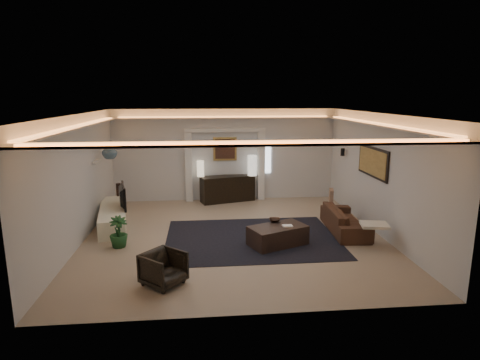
{
  "coord_description": "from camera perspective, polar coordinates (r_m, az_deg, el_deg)",
  "views": [
    {
      "loc": [
        -0.73,
        -9.02,
        3.31
      ],
      "look_at": [
        0.2,
        0.6,
        1.25
      ],
      "focal_mm": 29.79,
      "sensor_mm": 36.0,
      "label": 1
    }
  ],
  "objects": [
    {
      "name": "alcove_header",
      "position": [
        12.48,
        -2.17,
        7.16
      ],
      "size": [
        2.52,
        0.2,
        0.12
      ],
      "primitive_type": "cube",
      "color": "silver",
      "rests_on": "wall_back"
    },
    {
      "name": "cove_soffit",
      "position": [
        9.07,
        -0.9,
        7.67
      ],
      "size": [
        7.0,
        7.0,
        0.04
      ],
      "primitive_type": "cube",
      "color": "silver",
      "rests_on": "ceiling"
    },
    {
      "name": "pilaster_right",
      "position": [
        12.75,
        3.04,
        2.04
      ],
      "size": [
        0.22,
        0.2,
        2.2
      ],
      "primitive_type": "cube",
      "color": "silver",
      "rests_on": "ground"
    },
    {
      "name": "plant",
      "position": [
        9.27,
        -17.01,
        -7.14
      ],
      "size": [
        0.52,
        0.52,
        0.7
      ],
      "primitive_type": "imported",
      "rotation": [
        0.0,
        0.0,
        0.43
      ],
      "color": "#1C471F",
      "rests_on": "ground"
    },
    {
      "name": "throw_blanket",
      "position": [
        9.19,
        18.71,
        -6.11
      ],
      "size": [
        0.66,
        0.57,
        0.06
      ],
      "primitive_type": "cube",
      "rotation": [
        0.0,
        0.0,
        -0.2
      ],
      "color": "beige",
      "rests_on": "sofa"
    },
    {
      "name": "painting_canvas",
      "position": [
        12.59,
        -2.16,
        4.46
      ],
      "size": [
        0.62,
        0.02,
        0.62
      ],
      "primitive_type": "cube",
      "color": "#4C2D1E",
      "rests_on": "wall_back"
    },
    {
      "name": "coffee_table",
      "position": [
        9.09,
        5.41,
        -8.0
      ],
      "size": [
        1.43,
        1.13,
        0.47
      ],
      "primitive_type": "cube",
      "rotation": [
        0.0,
        0.0,
        0.4
      ],
      "color": "black",
      "rests_on": "ground"
    },
    {
      "name": "tv",
      "position": [
        10.72,
        -16.88,
        -2.3
      ],
      "size": [
        1.05,
        0.38,
        0.6
      ],
      "primitive_type": "imported",
      "rotation": [
        0.0,
        0.0,
        1.81
      ],
      "color": "black",
      "rests_on": "media_ledge"
    },
    {
      "name": "lamp_right",
      "position": [
        12.57,
        1.76,
        1.86
      ],
      "size": [
        0.34,
        0.34,
        0.64
      ],
      "primitive_type": "cylinder",
      "rotation": [
        0.0,
        0.0,
        0.22
      ],
      "color": "beige",
      "rests_on": "console"
    },
    {
      "name": "area_rug",
      "position": [
        9.48,
        1.69,
        -8.36
      ],
      "size": [
        4.0,
        3.0,
        0.01
      ],
      "primitive_type": "cube",
      "color": "black",
      "rests_on": "ground"
    },
    {
      "name": "bowl",
      "position": [
        9.33,
        4.98,
        -5.91
      ],
      "size": [
        0.31,
        0.31,
        0.07
      ],
      "primitive_type": "imported",
      "rotation": [
        0.0,
        0.0,
        -0.19
      ],
      "color": "black",
      "rests_on": "coffee_table"
    },
    {
      "name": "pilaster_left",
      "position": [
        12.62,
        -7.35,
        1.85
      ],
      "size": [
        0.22,
        0.2,
        2.2
      ],
      "primitive_type": "cube",
      "color": "silver",
      "rests_on": "ground"
    },
    {
      "name": "lamp_left",
      "position": [
        12.47,
        -5.69,
        1.72
      ],
      "size": [
        0.28,
        0.28,
        0.49
      ],
      "primitive_type": "cylinder",
      "rotation": [
        0.0,
        0.0,
        -0.29
      ],
      "color": "#FFE8BF",
      "rests_on": "console"
    },
    {
      "name": "wall_left",
      "position": [
        9.62,
        -22.15,
        -0.02
      ],
      "size": [
        0.0,
        7.0,
        7.0
      ],
      "primitive_type": "plane",
      "rotation": [
        1.57,
        0.0,
        1.57
      ],
      "color": "silver",
      "rests_on": "ground"
    },
    {
      "name": "wall_back",
      "position": [
        12.68,
        -2.17,
        3.59
      ],
      "size": [
        7.0,
        0.0,
        7.0
      ],
      "primitive_type": "plane",
      "rotation": [
        1.57,
        0.0,
        0.0
      ],
      "color": "silver",
      "rests_on": "ground"
    },
    {
      "name": "armchair",
      "position": [
        7.35,
        -10.9,
        -12.35
      ],
      "size": [
        0.93,
        0.92,
        0.6
      ],
      "primitive_type": "imported",
      "rotation": [
        0.0,
        0.0,
        0.86
      ],
      "color": "black",
      "rests_on": "ground"
    },
    {
      "name": "figurine",
      "position": [
        12.01,
        -17.0,
        -1.34
      ],
      "size": [
        0.16,
        0.16,
        0.36
      ],
      "primitive_type": "cylinder",
      "rotation": [
        0.0,
        0.0,
        0.27
      ],
      "color": "black",
      "rests_on": "media_ledge"
    },
    {
      "name": "daylight_slit",
      "position": [
        12.82,
        3.89,
        3.22
      ],
      "size": [
        0.25,
        0.03,
        1.0
      ],
      "primitive_type": "cube",
      "color": "white",
      "rests_on": "wall_back"
    },
    {
      "name": "magazine",
      "position": [
        9.02,
        6.8,
        -6.7
      ],
      "size": [
        0.22,
        0.16,
        0.03
      ],
      "primitive_type": "cube",
      "rotation": [
        0.0,
        0.0,
        0.02
      ],
      "color": "white",
      "rests_on": "coffee_table"
    },
    {
      "name": "console",
      "position": [
        12.63,
        -1.8,
        -1.28
      ],
      "size": [
        1.76,
        0.97,
        0.84
      ],
      "primitive_type": "cube",
      "rotation": [
        0.0,
        0.0,
        0.28
      ],
      "color": "black",
      "rests_on": "ground"
    },
    {
      "name": "ginger_jar",
      "position": [
        11.04,
        -18.18,
        3.96
      ],
      "size": [
        0.47,
        0.47,
        0.41
      ],
      "primitive_type": "imported",
      "rotation": [
        0.0,
        0.0,
        -0.24
      ],
      "color": "slate",
      "rests_on": "wall_niche"
    },
    {
      "name": "sofa",
      "position": [
        10.22,
        14.81,
        -5.57
      ],
      "size": [
        2.02,
        0.89,
        0.58
      ],
      "primitive_type": "imported",
      "rotation": [
        0.0,
        0.0,
        1.51
      ],
      "color": "#4B351C",
      "rests_on": "ground"
    },
    {
      "name": "floor",
      "position": [
        9.63,
        -0.85,
        -8.06
      ],
      "size": [
        7.0,
        7.0,
        0.0
      ],
      "primitive_type": "plane",
      "color": "gray",
      "rests_on": "ground"
    },
    {
      "name": "wall_front",
      "position": [
        5.87,
        1.92,
        -6.47
      ],
      "size": [
        7.0,
        0.0,
        7.0
      ],
      "primitive_type": "plane",
      "rotation": [
        -1.57,
        0.0,
        0.0
      ],
      "color": "silver",
      "rests_on": "ground"
    },
    {
      "name": "wall_sconce",
      "position": [
        12.06,
        14.5,
        3.89
      ],
      "size": [
        0.12,
        0.12,
        0.22
      ],
      "primitive_type": "cylinder",
      "color": "black",
      "rests_on": "wall_right"
    },
    {
      "name": "art_panel_frame",
      "position": [
        10.35,
        18.52,
        2.46
      ],
      "size": [
        0.04,
        1.64,
        0.74
      ],
      "primitive_type": "cube",
      "color": "black",
      "rests_on": "wall_right"
    },
    {
      "name": "ceiling",
      "position": [
        9.06,
        -0.91,
        9.44
      ],
      "size": [
        7.0,
        7.0,
        0.0
      ],
      "primitive_type": "plane",
      "rotation": [
        3.14,
        0.0,
        0.0
      ],
      "color": "white",
      "rests_on": "ground"
    },
    {
      "name": "wall_right",
      "position": [
        10.13,
        19.26,
        0.78
      ],
      "size": [
        0.0,
        7.0,
        7.0
      ],
      "primitive_type": "plane",
      "rotation": [
        1.57,
        0.0,
        -1.57
      ],
      "color": "silver",
      "rests_on": "ground"
    },
    {
      "name": "throw_pillow",
      "position": [
        11.49,
        12.92,
        -2.17
      ],
      "size": [
        0.2,
        0.37,
        0.36
      ],
      "primitive_type": "cube",
      "rotation": [
        0.0,
        0.0,
        -0.26
      ],
      "color": "#987157",
      "rests_on": "sofa"
    },
    {
      "name": "wall_niche",
      "position": [
        10.89,
        -19.88,
        2.55
      ],
      "size": [
        0.1,
        0.55,
        0.04
      ],
      "primitive_type": "cube",
      "color": "silver",
      "rests_on": "wall_left"
    },
    {
      "name": "painting_frame",
      "position": [
        12.62,
        -2.16,
        4.47
      ],
      "size": [
        0.74,
        0.04,
        0.74
      ],
      "primitive_type": "cube",
      "color": "tan",
      "rests_on": "wall_back"
    },
    {
      "name": "media_ledge",
      "position": [
        10.91,
        -17.74,
        -4.98
      ],
      "size": [
        1.09,
        2.6,
        0.47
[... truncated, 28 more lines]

